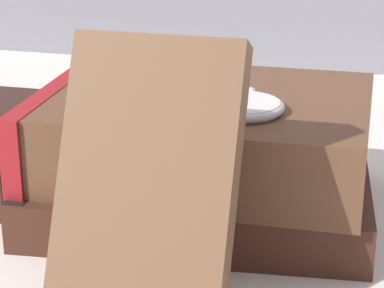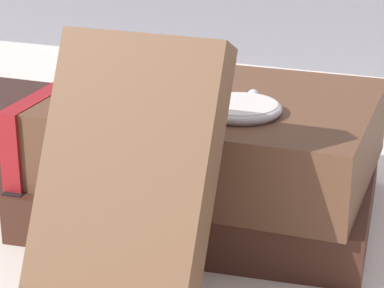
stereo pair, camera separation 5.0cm
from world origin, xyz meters
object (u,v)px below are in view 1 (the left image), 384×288
(book_flat_bottom, at_px, (193,187))
(pocket_watch, at_px, (243,106))
(reading_glasses, at_px, (150,138))
(book_leaning_front, at_px, (146,195))
(book_flat_top, at_px, (193,133))

(book_flat_bottom, relative_size, pocket_watch, 4.31)
(book_flat_bottom, distance_m, reading_glasses, 0.13)
(book_flat_bottom, xyz_separation_m, book_leaning_front, (0.01, -0.12, 0.05))
(reading_glasses, bearing_deg, pocket_watch, -64.54)
(book_flat_top, distance_m, reading_glasses, 0.14)
(book_leaning_front, bearing_deg, reading_glasses, 106.60)
(book_leaning_front, bearing_deg, book_flat_top, 92.74)
(book_leaning_front, distance_m, pocket_watch, 0.10)
(book_flat_bottom, distance_m, book_flat_top, 0.04)
(book_leaning_front, relative_size, reading_glasses, 1.34)
(pocket_watch, bearing_deg, book_flat_top, 147.33)
(book_flat_top, relative_size, reading_glasses, 1.98)
(book_leaning_front, height_order, reading_glasses, book_leaning_front)
(book_flat_bottom, bearing_deg, reading_glasses, 113.64)
(book_flat_top, height_order, pocket_watch, pocket_watch)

